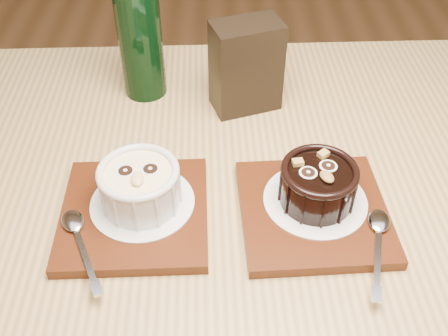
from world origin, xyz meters
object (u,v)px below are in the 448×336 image
object	(u,v)px
table	(236,247)
green_bottle	(140,37)
ramekin_white	(140,185)
tray_right	(313,212)
ramekin_dark	(318,183)
condiment_stand	(246,67)
tray_left	(135,213)

from	to	relation	value
table	green_bottle	world-z (taller)	green_bottle
ramekin_white	green_bottle	xyz separation A→B (m)	(-0.02, 0.27, 0.05)
table	tray_right	xyz separation A→B (m)	(0.09, -0.02, 0.10)
tray_right	ramekin_dark	world-z (taller)	ramekin_dark
ramekin_dark	green_bottle	xyz separation A→B (m)	(-0.24, 0.26, 0.05)
ramekin_dark	condiment_stand	bearing A→B (deg)	85.63
ramekin_white	condiment_stand	xyz separation A→B (m)	(0.14, 0.23, 0.02)
condiment_stand	green_bottle	bearing A→B (deg)	165.85
table	tray_left	distance (m)	0.16
condiment_stand	ramekin_dark	bearing A→B (deg)	-70.56
table	ramekin_white	distance (m)	0.18
ramekin_white	tray_left	bearing A→B (deg)	-137.42
ramekin_dark	tray_right	bearing A→B (deg)	-127.36
table	ramekin_dark	world-z (taller)	ramekin_dark
tray_left	tray_right	distance (m)	0.22
tray_left	table	bearing A→B (deg)	10.31
condiment_stand	table	bearing A→B (deg)	-95.04
tray_left	ramekin_dark	distance (m)	0.23
tray_left	ramekin_white	xyz separation A→B (m)	(0.01, 0.01, 0.04)
ramekin_white	green_bottle	distance (m)	0.27
green_bottle	condiment_stand	bearing A→B (deg)	-14.15
ramekin_dark	condiment_stand	distance (m)	0.24
ramekin_white	condiment_stand	distance (m)	0.26
ramekin_white	ramekin_dark	distance (m)	0.22
tray_left	tray_right	world-z (taller)	same
ramekin_white	condiment_stand	size ratio (longest dim) A/B	0.71
table	condiment_stand	world-z (taller)	condiment_stand
tray_left	ramekin_dark	world-z (taller)	ramekin_dark
table	green_bottle	distance (m)	0.35
ramekin_dark	condiment_stand	size ratio (longest dim) A/B	0.68
tray_left	ramekin_dark	size ratio (longest dim) A/B	1.90
condiment_stand	tray_left	bearing A→B (deg)	-121.88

